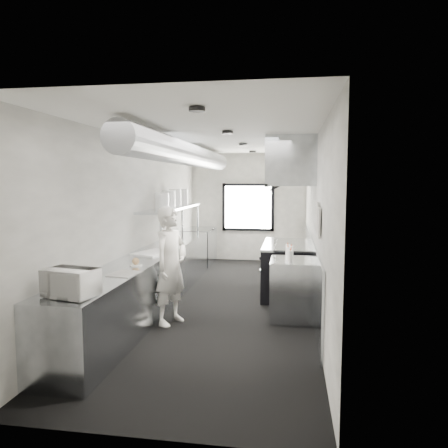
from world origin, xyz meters
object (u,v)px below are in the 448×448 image
at_px(deli_tub_a, 89,276).
at_px(squeeze_bottle_d, 291,252).
at_px(far_work_table, 199,247).
at_px(squeeze_bottle_b, 291,255).
at_px(exhaust_hood, 291,164).
at_px(line_cook, 171,266).
at_px(plate_stack_d, 183,197).
at_px(bottle_station, 292,289).
at_px(microwave, 70,283).
at_px(plate_stack_b, 169,199).
at_px(cutting_board, 154,253).
at_px(deli_tub_b, 83,279).
at_px(plate_stack_c, 175,198).
at_px(squeeze_bottle_a, 290,257).
at_px(squeeze_bottle_c, 288,253).
at_px(range, 286,269).
at_px(plate_stack_a, 162,201).
at_px(small_plate, 136,265).
at_px(prep_counter, 151,280).
at_px(pass_shelf, 173,209).
at_px(knife_block, 163,238).
at_px(squeeze_bottle_e, 288,250).

xyz_separation_m(deli_tub_a, squeeze_bottle_d, (2.38, 1.84, 0.05)).
relative_size(far_work_table, squeeze_bottle_b, 6.15).
bearing_deg(exhaust_hood, squeeze_bottle_d, -88.66).
relative_size(exhaust_hood, far_work_table, 1.83).
relative_size(squeeze_bottle_b, squeeze_bottle_d, 1.01).
bearing_deg(squeeze_bottle_b, deli_tub_a, -146.87).
bearing_deg(line_cook, far_work_table, 29.69).
bearing_deg(exhaust_hood, plate_stack_d, 153.73).
xyz_separation_m(bottle_station, microwave, (-2.25, -2.44, 0.59)).
bearing_deg(plate_stack_b, cutting_board, -84.91).
bearing_deg(microwave, plate_stack_b, 102.79).
distance_m(line_cook, cutting_board, 0.89).
bearing_deg(exhaust_hood, deli_tub_b, -125.48).
relative_size(deli_tub_b, plate_stack_c, 0.38).
height_order(plate_stack_b, plate_stack_d, plate_stack_d).
relative_size(deli_tub_a, plate_stack_b, 0.40).
bearing_deg(squeeze_bottle_a, plate_stack_c, 135.96).
bearing_deg(deli_tub_b, bottle_station, 38.30).
distance_m(exhaust_hood, squeeze_bottle_c, 2.00).
height_order(range, plate_stack_a, plate_stack_a).
height_order(small_plate, plate_stack_d, plate_stack_d).
xyz_separation_m(far_work_table, deli_tub_a, (-0.10, -5.64, 0.50)).
bearing_deg(prep_counter, squeeze_bottle_c, -5.99).
bearing_deg(plate_stack_b, deli_tub_a, -90.84).
xyz_separation_m(deli_tub_a, small_plate, (0.23, 0.93, -0.04)).
bearing_deg(pass_shelf, deli_tub_a, -91.00).
distance_m(small_plate, knife_block, 2.04).
xyz_separation_m(exhaust_hood, squeeze_bottle_e, (-0.02, -1.12, -1.40)).
xyz_separation_m(exhaust_hood, plate_stack_a, (-2.29, -0.39, -0.67)).
bearing_deg(plate_stack_a, squeeze_bottle_d, -21.47).
bearing_deg(knife_block, small_plate, -100.67).
distance_m(line_cook, plate_stack_b, 2.27).
relative_size(deli_tub_b, plate_stack_a, 0.45).
bearing_deg(squeeze_bottle_c, pass_shelf, 142.60).
distance_m(bottle_station, line_cook, 1.87).
bearing_deg(small_plate, deli_tub_b, -102.20).
distance_m(deli_tub_b, squeeze_bottle_a, 2.84).
xyz_separation_m(plate_stack_a, squeeze_bottle_e, (2.26, -0.73, -0.72)).
bearing_deg(prep_counter, squeeze_bottle_a, -13.41).
relative_size(range, squeeze_bottle_e, 8.41).
height_order(deli_tub_b, plate_stack_a, plate_stack_a).
height_order(range, plate_stack_c, plate_stack_c).
height_order(prep_counter, squeeze_bottle_d, squeeze_bottle_d).
xyz_separation_m(exhaust_hood, small_plate, (-2.12, -2.21, -1.48)).
height_order(exhaust_hood, far_work_table, exhaust_hood).
height_order(small_plate, plate_stack_c, plate_stack_c).
xyz_separation_m(pass_shelf, deli_tub_a, (-0.06, -3.44, -0.59)).
height_order(deli_tub_a, squeeze_bottle_d, squeeze_bottle_d).
bearing_deg(plate_stack_d, knife_block, -91.92).
height_order(far_work_table, small_plate, small_plate).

